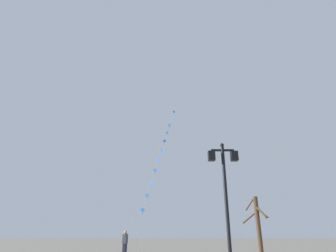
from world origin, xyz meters
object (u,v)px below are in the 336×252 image
Objects in this scene: kite_train at (161,152)px; kite_flyer at (125,243)px; bare_tree at (258,226)px; twin_lantern_lamp_post at (225,181)px.

kite_train is 11.61m from kite_flyer.
bare_tree is at bearing -56.84° from kite_train.
kite_flyer is at bearing 167.34° from bare_tree.
kite_train is at bearing 123.16° from bare_tree.
kite_train is 10.27× the size of kite_flyer.
kite_train is at bearing 0.27° from kite_flyer.
twin_lantern_lamp_post reaches higher than bare_tree.
twin_lantern_lamp_post is 7.93m from bare_tree.
bare_tree is (6.19, -9.47, -7.43)m from kite_train.
twin_lantern_lamp_post is 1.35× the size of bare_tree.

